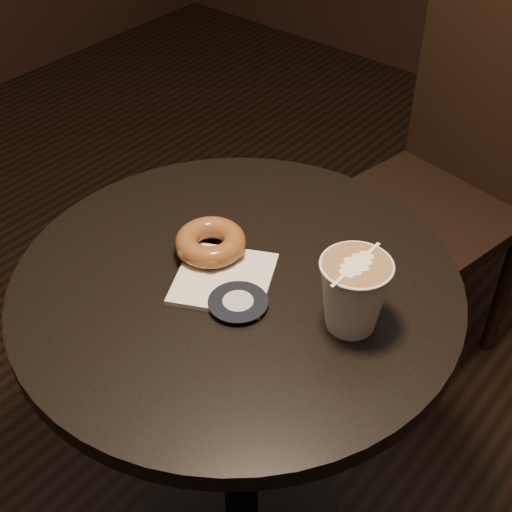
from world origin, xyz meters
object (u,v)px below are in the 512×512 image
(chair, at_px, (455,160))
(doughnut, at_px, (211,242))
(cafe_table, at_px, (238,365))
(latte_cup, at_px, (353,295))
(pastry_bag, at_px, (224,278))

(chair, distance_m, doughnut, 0.82)
(cafe_table, bearing_deg, latte_cup, 9.35)
(cafe_table, distance_m, pastry_bag, 0.20)
(doughnut, xyz_separation_m, latte_cup, (0.26, 0.01, 0.03))
(chair, xyz_separation_m, latte_cup, (0.20, -0.78, 0.24))
(chair, bearing_deg, pastry_bag, -79.96)
(chair, distance_m, pastry_bag, 0.85)
(doughnut, distance_m, latte_cup, 0.26)
(doughnut, relative_size, latte_cup, 1.00)
(doughnut, bearing_deg, cafe_table, -15.31)
(pastry_bag, distance_m, doughnut, 0.07)
(doughnut, height_order, latte_cup, latte_cup)
(chair, xyz_separation_m, pastry_bag, (-0.01, -0.82, 0.19))
(chair, relative_size, pastry_bag, 7.01)
(cafe_table, bearing_deg, doughnut, 164.69)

